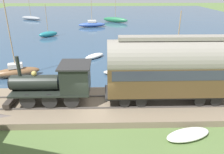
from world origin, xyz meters
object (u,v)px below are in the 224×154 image
rowboat_near_shore (118,73)px  sailboat_blue (92,24)px  sailboat_green (115,20)px  rowboat_off_pier (94,56)px  sailboat_teal (48,34)px  sailboat_black (174,68)px  passenger_coach (170,67)px  rowboat_mid_harbor (192,61)px  sailboat_brown (16,71)px  sailboat_gray (31,18)px  beached_dinghy (188,135)px  steam_locomotive (59,81)px

rowboat_near_shore → sailboat_blue: bearing=14.6°
sailboat_green → rowboat_off_pier: sailboat_green is taller
sailboat_teal → sailboat_green: sailboat_green is taller
rowboat_near_shore → sailboat_green: bearing=4.0°
sailboat_green → sailboat_black: 33.72m
passenger_coach → rowboat_mid_harbor: 11.42m
passenger_coach → sailboat_green: sailboat_green is taller
sailboat_brown → rowboat_near_shore: bearing=-107.6°
sailboat_blue → sailboat_gray: 19.27m
sailboat_brown → rowboat_off_pier: 9.23m
sailboat_black → rowboat_off_pier: bearing=28.0°
sailboat_blue → sailboat_green: (6.04, -5.21, 0.06)m
rowboat_near_shore → passenger_coach: bearing=-147.1°
sailboat_black → beached_dinghy: 9.69m
sailboat_black → rowboat_mid_harbor: size_ratio=2.93×
sailboat_teal → beached_dinghy: 31.10m
steam_locomotive → sailboat_brown: sailboat_brown is taller
sailboat_blue → beached_dinghy: bearing=-176.4°
sailboat_brown → beached_dinghy: bearing=-144.3°
steam_locomotive → sailboat_green: size_ratio=0.96×
sailboat_brown → rowboat_near_shore: sailboat_brown is taller
rowboat_off_pier → sailboat_blue: bearing=-41.1°
sailboat_green → sailboat_gray: sailboat_gray is taller
passenger_coach → sailboat_black: 6.81m
sailboat_teal → sailboat_gray: size_ratio=0.85×
sailboat_blue → sailboat_gray: sailboat_blue is taller
steam_locomotive → sailboat_blue: (33.34, -0.27, -1.63)m
steam_locomotive → beached_dinghy: 8.97m
sailboat_green → beached_dinghy: size_ratio=2.05×
rowboat_off_pier → beached_dinghy: size_ratio=0.89×
steam_locomotive → sailboat_gray: sailboat_gray is taller
passenger_coach → sailboat_blue: (33.34, 7.37, -2.57)m
sailboat_black → rowboat_near_shore: bearing=59.9°
rowboat_off_pier → steam_locomotive: bearing=126.1°
steam_locomotive → beached_dinghy: bearing=-113.8°
beached_dinghy → steam_locomotive: bearing=66.2°
sailboat_blue → rowboat_near_shore: size_ratio=2.27×
sailboat_teal → beached_dinghy: bearing=173.4°
sailboat_brown → rowboat_off_pier: size_ratio=2.82×
rowboat_mid_harbor → beached_dinghy: beached_dinghy is taller
passenger_coach → sailboat_brown: size_ratio=1.20×
sailboat_teal → sailboat_green: size_ratio=0.87×
passenger_coach → rowboat_near_shore: size_ratio=2.99×
steam_locomotive → rowboat_near_shore: steam_locomotive is taller
sailboat_blue → sailboat_green: 7.98m
passenger_coach → sailboat_gray: 49.83m
steam_locomotive → sailboat_brown: 8.36m
sailboat_black → rowboat_off_pier: size_ratio=2.33×
passenger_coach → sailboat_black: size_ratio=1.45×
sailboat_brown → rowboat_off_pier: sailboat_brown is taller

